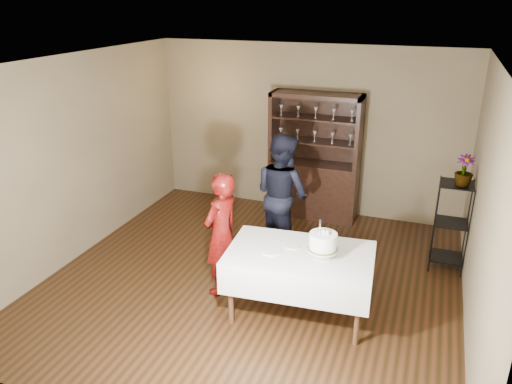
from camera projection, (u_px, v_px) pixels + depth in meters
floor at (253, 280)px, 6.34m from camera, size 5.00×5.00×0.00m
ceiling at (252, 63)px, 5.34m from camera, size 5.00×5.00×0.00m
back_wall at (307, 130)px, 8.02m from camera, size 5.00×0.02×2.70m
wall_left at (77, 158)px, 6.64m from camera, size 0.02×5.00×2.70m
wall_right at (484, 211)px, 5.03m from camera, size 0.02×5.00×2.70m
china_hutch at (314, 176)px, 7.99m from camera, size 1.40×0.48×2.00m
plant_etagere at (451, 223)px, 6.41m from camera, size 0.42×0.42×1.20m
cake_table at (300, 267)px, 5.46m from camera, size 1.65×1.09×0.79m
woman at (221, 234)px, 5.86m from camera, size 0.50×0.63×1.52m
man at (282, 194)px, 6.77m from camera, size 1.04×0.97×1.71m
cake at (323, 243)px, 5.21m from camera, size 0.33×0.33×0.45m
plate_near at (271, 251)px, 5.40m from camera, size 0.28×0.28×0.01m
plate_far at (293, 246)px, 5.51m from camera, size 0.22×0.22×0.01m
potted_plant at (464, 171)px, 6.08m from camera, size 0.22×0.22×0.39m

